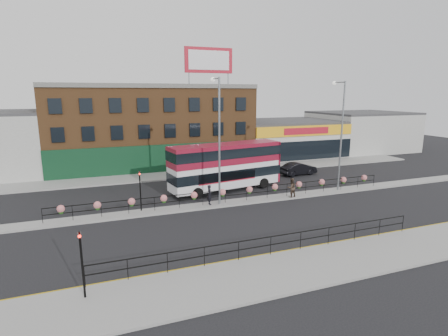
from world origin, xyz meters
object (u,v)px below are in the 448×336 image
object	(u,v)px
car	(298,169)
lamp_column_east	(340,127)
pedestrian_b	(291,188)
pedestrian_a	(210,195)
double_decker_bus	(226,162)
lamp_column_west	(218,130)

from	to	relation	value
car	lamp_column_east	size ratio (longest dim) A/B	0.45
car	pedestrian_b	world-z (taller)	pedestrian_b
pedestrian_a	pedestrian_b	distance (m)	7.57
car	lamp_column_east	world-z (taller)	lamp_column_east
pedestrian_a	lamp_column_east	world-z (taller)	lamp_column_east
double_decker_bus	lamp_column_west	bearing A→B (deg)	-118.84
lamp_column_west	lamp_column_east	distance (m)	12.20
pedestrian_b	double_decker_bus	bearing A→B (deg)	-53.54
double_decker_bus	car	world-z (taller)	double_decker_bus
lamp_column_west	lamp_column_east	size ratio (longest dim) A/B	1.02
double_decker_bus	car	distance (m)	10.81
car	lamp_column_west	world-z (taller)	lamp_column_west
double_decker_bus	lamp_column_west	distance (m)	5.88
pedestrian_a	lamp_column_east	xyz separation A→B (m)	(13.03, 0.26, 5.25)
pedestrian_a	lamp_column_east	bearing A→B (deg)	-88.72
pedestrian_b	car	bearing A→B (deg)	-132.47
double_decker_bus	pedestrian_b	xyz separation A→B (m)	(4.45, -4.77, -1.78)
pedestrian_a	pedestrian_b	size ratio (longest dim) A/B	0.97
car	pedestrian_a	bearing A→B (deg)	112.47
double_decker_bus	pedestrian_a	size ratio (longest dim) A/B	6.84
pedestrian_b	lamp_column_west	bearing A→B (deg)	-12.07
car	pedestrian_a	distance (m)	15.15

